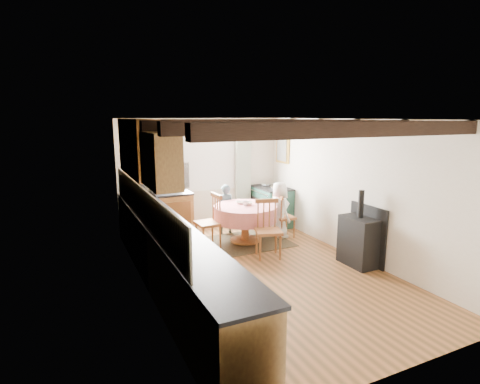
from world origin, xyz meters
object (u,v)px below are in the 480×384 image
chair_right (284,216)px  child_far (225,209)px  aga_range (271,206)px  cup (245,203)px  child_right (279,210)px  chair_near (269,229)px  cast_iron_stove (359,228)px  dining_table (245,224)px  chair_left (208,221)px

chair_right → child_far: 1.25m
aga_range → cup: aga_range is taller
aga_range → child_right: 0.92m
chair_near → cast_iron_stove: size_ratio=0.80×
dining_table → cup: cup is taller
chair_right → child_right: size_ratio=0.78×
chair_near → chair_left: 1.21m
cup → chair_near: bearing=-89.1°
chair_left → child_right: bearing=86.3°
dining_table → chair_near: size_ratio=1.20×
child_far → cast_iron_stove: bearing=124.9°
chair_left → aga_range: size_ratio=1.06×
aga_range → cup: 1.42m
aga_range → cast_iron_stove: (0.11, -2.70, 0.19)m
chair_right → cast_iron_stove: size_ratio=0.70×
chair_right → cup: bearing=89.7°
dining_table → chair_right: 0.89m
dining_table → chair_right: (0.88, -0.02, 0.08)m
child_far → chair_right: bearing=151.6°
chair_left → child_far: (0.64, 0.69, 0.01)m
dining_table → chair_left: size_ratio=1.19×
chair_near → cast_iron_stove: cast_iron_stove is taller
child_right → dining_table: bearing=89.6°
chair_near → chair_left: bearing=147.5°
child_far → child_right: (0.89, -0.71, 0.05)m
cast_iron_stove → child_far: size_ratio=1.21×
chair_near → chair_left: (-0.78, 0.92, 0.00)m
cast_iron_stove → child_far: cast_iron_stove is taller
chair_near → child_right: child_right is taller
dining_table → chair_near: (0.02, -0.89, 0.14)m
chair_left → chair_right: 1.65m
chair_near → child_right: (0.76, 0.90, 0.07)m
chair_right → dining_table: bearing=90.0°
chair_near → child_far: size_ratio=0.97×
cast_iron_stove → chair_near: bearing=141.2°
chair_left → aga_range: 2.03m
chair_near → aga_range: (1.07, 1.75, -0.06)m
chair_right → cup: chair_right is taller
child_far → child_right: size_ratio=0.92×
cast_iron_stove → cup: cast_iron_stove is taller
child_far → cup: (0.12, -0.71, 0.26)m
dining_table → aga_range: (1.08, 0.86, 0.08)m
dining_table → chair_near: bearing=-89.0°
cast_iron_stove → child_right: 1.89m
chair_right → child_far: (-1.00, 0.73, 0.08)m
child_far → cup: child_far is taller
chair_near → chair_right: size_ratio=1.14×
dining_table → child_right: child_right is taller
chair_right → aga_range: bearing=-11.6°
chair_left → cast_iron_stove: size_ratio=0.81×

